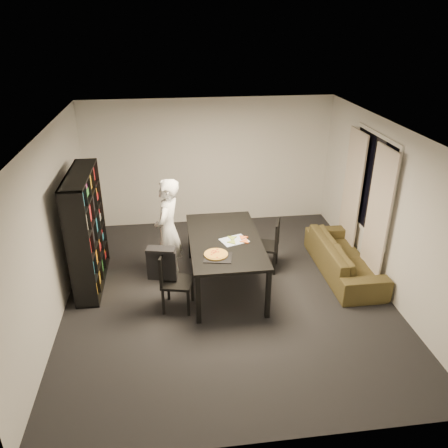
{
  "coord_description": "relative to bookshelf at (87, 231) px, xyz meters",
  "views": [
    {
      "loc": [
        -0.8,
        -5.78,
        4.02
      ],
      "look_at": [
        -0.0,
        0.36,
        1.05
      ],
      "focal_mm": 35.0,
      "sensor_mm": 36.0,
      "label": 1
    }
  ],
  "objects": [
    {
      "name": "draped_jacket",
      "position": [
        1.16,
        -0.84,
        -0.18
      ],
      "size": [
        0.44,
        0.27,
        0.52
      ],
      "rotation": [
        0.0,
        0.0,
        1.35
      ],
      "color": "black",
      "rests_on": "chair_left"
    },
    {
      "name": "kitchen_towel",
      "position": [
        2.29,
        -0.42,
        -0.11
      ],
      "size": [
        0.48,
        0.42,
        0.01
      ],
      "primitive_type": "cube",
      "rotation": [
        0.0,
        0.0,
        0.34
      ],
      "color": "silver",
      "rests_on": "dining_table"
    },
    {
      "name": "sofa",
      "position": [
        4.22,
        -0.24,
        -0.66
      ],
      "size": [
        0.78,
        2.0,
        0.58
      ],
      "primitive_type": "imported",
      "rotation": [
        0.0,
        0.0,
        1.57
      ],
      "color": "#382C16",
      "rests_on": "room"
    },
    {
      "name": "window_frame",
      "position": [
        4.64,
        -0.0,
        0.55
      ],
      "size": [
        0.03,
        1.52,
        1.72
      ],
      "primitive_type": "cube",
      "color": "white",
      "rests_on": "room"
    },
    {
      "name": "dining_table",
      "position": [
        2.15,
        -0.34,
        -0.19
      ],
      "size": [
        1.12,
        2.01,
        0.84
      ],
      "color": "black",
      "rests_on": "room"
    },
    {
      "name": "curtain_right",
      "position": [
        4.56,
        0.52,
        0.2
      ],
      "size": [
        0.03,
        0.7,
        2.25
      ],
      "primitive_type": "cube",
      "color": "beige",
      "rests_on": "room"
    },
    {
      "name": "chair_left",
      "position": [
        1.29,
        -0.87,
        -0.42
      ],
      "size": [
        0.52,
        0.52,
        0.94
      ],
      "rotation": [
        0.0,
        0.0,
        1.35
      ],
      "color": "black",
      "rests_on": "room"
    },
    {
      "name": "room",
      "position": [
        2.16,
        -0.6,
        0.35
      ],
      "size": [
        5.01,
        5.51,
        2.61
      ],
      "color": "black",
      "rests_on": "ground"
    },
    {
      "name": "baking_tray",
      "position": [
        1.98,
        -0.92,
        -0.11
      ],
      "size": [
        0.45,
        0.39,
        0.01
      ],
      "primitive_type": "cube",
      "rotation": [
        0.0,
        0.0,
        -0.19
      ],
      "color": "black",
      "rests_on": "dining_table"
    },
    {
      "name": "pepperoni_pizza",
      "position": [
        1.96,
        -0.86,
        -0.09
      ],
      "size": [
        0.35,
        0.35,
        0.03
      ],
      "rotation": [
        0.0,
        0.0,
        -0.05
      ],
      "color": "#AE8232",
      "rests_on": "dining_table"
    },
    {
      "name": "window_pane",
      "position": [
        4.64,
        -0.0,
        0.55
      ],
      "size": [
        0.02,
        1.4,
        1.6
      ],
      "primitive_type": "cube",
      "color": "black",
      "rests_on": "room"
    },
    {
      "name": "bookshelf",
      "position": [
        0.0,
        0.0,
        0.0
      ],
      "size": [
        0.35,
        1.5,
        1.9
      ],
      "primitive_type": "cube",
      "color": "black",
      "rests_on": "room"
    },
    {
      "name": "person",
      "position": [
        1.27,
        -0.01,
        -0.07
      ],
      "size": [
        0.59,
        0.74,
        1.75
      ],
      "primitive_type": "imported",
      "rotation": [
        0.0,
        0.0,
        -1.88
      ],
      "color": "white",
      "rests_on": "room"
    },
    {
      "name": "chair_right",
      "position": [
        2.99,
        0.04,
        -0.42
      ],
      "size": [
        0.55,
        0.55,
        0.92
      ],
      "rotation": [
        0.0,
        0.0,
        -1.91
      ],
      "color": "black",
      "rests_on": "room"
    },
    {
      "name": "curtain_left",
      "position": [
        4.56,
        -0.52,
        0.2
      ],
      "size": [
        0.03,
        0.7,
        2.25
      ],
      "primitive_type": "cube",
      "color": "beige",
      "rests_on": "room"
    },
    {
      "name": "pizza_slices",
      "position": [
        2.35,
        -0.42,
        -0.1
      ],
      "size": [
        0.43,
        0.39,
        0.01
      ],
      "primitive_type": null,
      "rotation": [
        0.0,
        0.0,
        0.24
      ],
      "color": "gold",
      "rests_on": "dining_table"
    }
  ]
}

